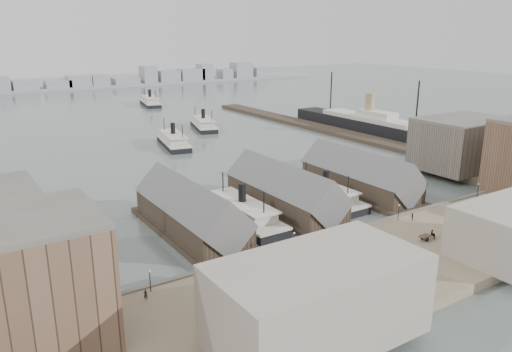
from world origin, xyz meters
TOP-DOWN VIEW (x-y plane):
  - ground at (0.00, 0.00)m, footprint 900.00×900.00m
  - quay at (0.00, -20.00)m, footprint 180.00×30.00m
  - seawall at (0.00, -5.20)m, footprint 180.00×1.20m
  - east_wharf at (78.00, 90.00)m, footprint 10.00×180.00m
  - ferry_shed_west at (-26.00, 16.88)m, footprint 14.00×42.00m
  - ferry_shed_center at (0.00, 16.88)m, footprint 14.00×42.00m
  - ferry_shed_east at (26.00, 16.88)m, footprint 14.00×42.00m
  - warehouse_east_back at (68.00, 15.00)m, footprint 28.00×20.00m
  - street_bldg_west at (-30.00, -32.00)m, footprint 30.00×16.00m
  - lamp_post_far_w at (-45.00, -7.00)m, footprint 0.44×0.44m
  - lamp_post_near_w at (-15.00, -7.00)m, footprint 0.44×0.44m
  - lamp_post_near_e at (15.00, -7.00)m, footprint 0.44×0.44m
  - lamp_post_far_e at (45.00, -7.00)m, footprint 0.44×0.44m
  - far_shore at (-2.07, 334.14)m, footprint 500.00×40.00m
  - ferry_docked_west at (-13.00, 15.95)m, footprint 8.58×28.61m
  - ferry_docked_east at (13.00, 16.20)m, footprint 7.87×26.22m
  - ferry_open_near at (6.66, 100.31)m, footprint 13.63×28.95m
  - ferry_open_mid at (33.53, 126.82)m, footprint 15.46×28.71m
  - ferry_open_far at (40.92, 212.40)m, footprint 14.13×30.12m
  - ocean_steamer at (92.00, 78.82)m, footprint 12.08×88.28m
  - tram at (37.30, -18.55)m, footprint 3.10×11.27m
  - horse_cart_left at (-32.14, -13.00)m, footprint 4.61×3.54m
  - horse_cart_center at (-2.15, -20.55)m, footprint 4.90×2.11m
  - horse_cart_right at (12.77, -18.10)m, footprint 4.69×1.86m
  - pedestrian_0 at (-46.63, -9.04)m, footprint 0.78×0.69m
  - pedestrian_1 at (-32.00, -18.53)m, footprint 0.98×1.03m
  - pedestrian_2 at (-29.80, -13.14)m, footprint 1.07×0.70m
  - pedestrian_3 at (-15.16, -26.59)m, footprint 1.04×0.66m
  - pedestrian_4 at (0.04, -11.47)m, footprint 0.88×1.02m
  - pedestrian_5 at (2.75, -23.13)m, footprint 0.66×0.71m
  - pedestrian_6 at (17.75, -8.70)m, footprint 1.03×1.00m
  - pedestrian_7 at (22.25, -20.60)m, footprint 0.93×1.16m
  - pedestrian_8 at (42.32, -12.32)m, footprint 1.08×0.85m

SIDE VIEW (x-z plane):
  - ground at x=0.00m, z-range 0.00..0.00m
  - east_wharf at x=78.00m, z-range 0.00..1.60m
  - quay at x=0.00m, z-range 0.00..2.00m
  - seawall at x=0.00m, z-range 0.00..2.30m
  - ferry_docked_east at x=13.00m, z-range -2.49..6.88m
  - ferry_open_mid at x=33.53m, z-range -2.61..7.21m
  - ferry_open_near at x=6.66m, z-range -2.64..7.31m
  - ferry_docked_west at x=-13.00m, z-range -2.71..7.50m
  - ferry_open_far at x=40.92m, z-range -2.75..7.60m
  - horse_cart_center at x=-2.15m, z-range 2.04..3.51m
  - horse_cart_left at x=-32.14m, z-range 2.03..3.52m
  - pedestrian_2 at x=-29.80m, z-range 2.00..3.56m
  - pedestrian_7 at x=22.25m, z-range 2.00..3.57m
  - pedestrian_5 at x=2.75m, z-range 2.00..3.57m
  - pedestrian_3 at x=-15.16m, z-range 2.00..3.64m
  - horse_cart_right at x=12.77m, z-range 2.01..3.64m
  - pedestrian_6 at x=17.75m, z-range 2.00..3.67m
  - pedestrian_1 at x=-32.00m, z-range 2.00..3.68m
  - pedestrian_8 at x=42.32m, z-range 2.00..3.71m
  - pedestrian_0 at x=-46.63m, z-range 2.00..3.76m
  - pedestrian_4 at x=0.04m, z-range 2.00..3.76m
  - ocean_steamer at x=92.00m, z-range -5.03..12.62m
  - far_shore at x=-2.07m, z-range -3.96..11.77m
  - tram at x=37.30m, z-range 2.05..6.04m
  - ferry_shed_west at x=-26.00m, z-range -1.66..10.94m
  - ferry_shed_center at x=0.00m, z-range -1.66..10.94m
  - ferry_shed_east at x=26.00m, z-range -1.66..10.94m
  - lamp_post_far_w at x=-45.00m, z-range 2.75..6.67m
  - lamp_post_near_w at x=-15.00m, z-range 2.75..6.67m
  - lamp_post_near_e at x=15.00m, z-range 2.75..6.67m
  - lamp_post_far_e at x=45.00m, z-range 2.75..6.67m
  - street_bldg_west at x=-30.00m, z-range 2.00..14.00m
  - warehouse_east_back at x=68.00m, z-range 2.00..17.00m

